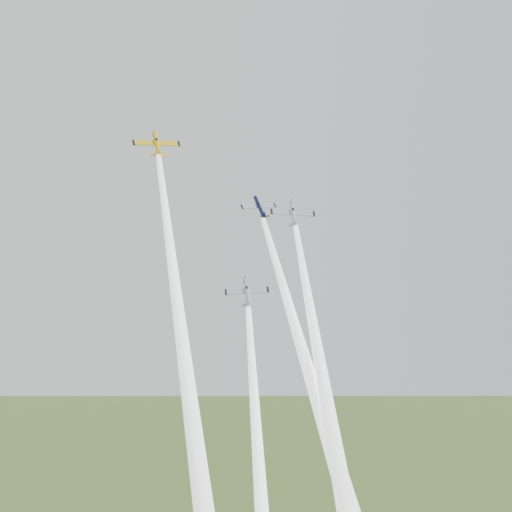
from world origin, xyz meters
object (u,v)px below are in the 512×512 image
Objects in this scene: plane_yellow at (157,144)px; plane_silver_right at (293,214)px; plane_silver_low at (247,293)px; plane_navy at (260,207)px.

plane_yellow is 27.47m from plane_silver_right.
plane_silver_right is 1.12× the size of plane_silver_low.
plane_navy is 6.48m from plane_silver_right.
plane_yellow reaches higher than plane_silver_low.
plane_silver_low is (-9.50, -6.87, -14.88)m from plane_silver_right.
plane_silver_low is (15.02, -8.79, -27.13)m from plane_yellow.
plane_silver_right reaches higher than plane_silver_low.
plane_navy is 19.38m from plane_silver_low.
plane_yellow is 1.05× the size of plane_silver_right.
plane_silver_low is at bearing -142.53° from plane_silver_right.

